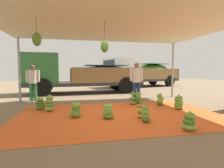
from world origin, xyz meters
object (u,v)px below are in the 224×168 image
Objects in this scene: cargo_truck_main at (79,74)px; cargo_truck_far at (140,72)px; banana_bunch_6 at (49,104)px; banana_bunch_9 at (138,98)px; banana_bunch_0 at (133,99)px; banana_bunch_8 at (179,103)px; banana_bunch_5 at (160,100)px; banana_bunch_10 at (141,112)px; banana_bunch_3 at (76,110)px; banana_bunch_4 at (145,114)px; banana_bunch_1 at (189,122)px; banana_bunch_2 at (40,104)px; worker_1 at (33,80)px; worker_0 at (137,79)px; banana_bunch_7 at (108,112)px.

cargo_truck_main is 6.57m from cargo_truck_far.
banana_bunch_6 reaches higher than banana_bunch_9.
banana_bunch_9 is at bearing 37.73° from banana_bunch_0.
cargo_truck_far reaches higher than banana_bunch_8.
banana_bunch_0 is 0.08× the size of cargo_truck_far.
banana_bunch_10 is (-1.44, -1.63, -0.04)m from banana_bunch_5.
cargo_truck_main is at bearing 87.10° from banana_bunch_3.
banana_bunch_0 is at bearing 78.84° from banana_bunch_4.
cargo_truck_main is (-2.26, 7.86, 0.99)m from banana_bunch_1.
banana_bunch_5 is (3.31, 1.15, 0.01)m from banana_bunch_3.
worker_1 is at bearing 107.58° from banana_bunch_2.
banana_bunch_8 reaches higher than banana_bunch_10.
banana_bunch_9 is 2.43m from banana_bunch_10.
cargo_truck_far is (5.48, 3.62, 0.07)m from cargo_truck_main.
banana_bunch_4 is at bearing -110.42° from cargo_truck_far.
worker_0 is at bearing 14.89° from banana_bunch_2.
cargo_truck_far is at bearing 59.25° from banana_bunch_3.
banana_bunch_2 is 4.56m from banana_bunch_5.
banana_bunch_3 is at bearing -120.75° from cargo_truck_far.
banana_bunch_4 reaches higher than banana_bunch_7.
banana_bunch_5 is 1.11× the size of banana_bunch_10.
banana_bunch_6 is 4.03m from worker_0.
banana_bunch_3 is 3.83m from worker_0.
banana_bunch_0 is at bearing 33.96° from banana_bunch_3.
banana_bunch_9 reaches higher than banana_bunch_2.
banana_bunch_9 is at bearing 88.73° from banana_bunch_1.
banana_bunch_6 is (-4.18, -0.15, 0.04)m from banana_bunch_5.
banana_bunch_1 is at bearing -93.11° from worker_0.
banana_bunch_6 is at bearing 143.13° from banana_bunch_7.
banana_bunch_0 is 1.11× the size of banana_bunch_5.
banana_bunch_0 reaches higher than banana_bunch_10.
cargo_truck_main reaches higher than banana_bunch_0.
cargo_truck_main is at bearing 124.36° from worker_0.
cargo_truck_far reaches higher than worker_1.
worker_1 is (-3.73, 4.44, 0.75)m from banana_bunch_4.
cargo_truck_far is (3.92, 10.22, 1.07)m from banana_bunch_10.
worker_1 is at bearing 130.04° from banana_bunch_4.
cargo_truck_main is (0.31, 6.12, 0.97)m from banana_bunch_3.
banana_bunch_3 is at bearing -49.20° from banana_bunch_6.
banana_bunch_3 is at bearing -138.44° from worker_0.
banana_bunch_6 is 0.33× the size of worker_0.
banana_bunch_2 is 5.06m from cargo_truck_main.
banana_bunch_6 is at bearing 144.32° from banana_bunch_4.
banana_bunch_1 is 0.84× the size of banana_bunch_8.
banana_bunch_8 is (2.75, 0.72, 0.03)m from banana_bunch_7.
banana_bunch_9 is at bearing -102.75° from worker_0.
banana_bunch_6 is 0.08× the size of cargo_truck_main.
cargo_truck_main is (-0.60, 6.45, 0.99)m from banana_bunch_7.
worker_1 is at bearing 126.27° from banana_bunch_7.
banana_bunch_9 is at bearing -20.39° from worker_1.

